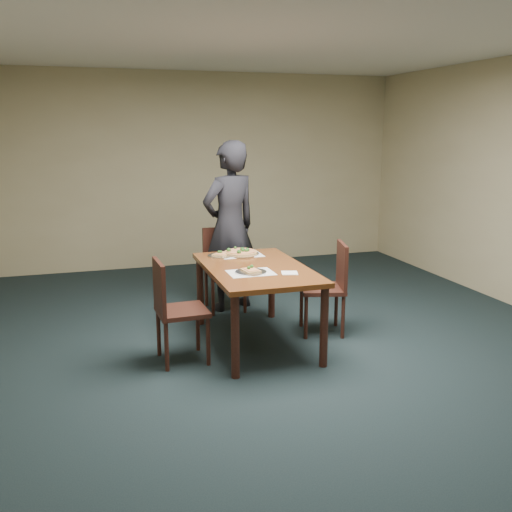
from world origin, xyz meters
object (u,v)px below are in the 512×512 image
object	(u,v)px
diner	(230,227)
slice_plate_near	(251,271)
chair_right	(330,282)
slice_plate_far	(221,255)
pizza_pan	(241,253)
dining_table	(256,276)
chair_left	(173,305)
chair_far	(223,263)

from	to	relation	value
diner	slice_plate_near	size ratio (longest dim) A/B	6.70
chair_right	slice_plate_far	size ratio (longest dim) A/B	3.25
pizza_pan	chair_right	bearing A→B (deg)	-30.06
chair_right	slice_plate_far	world-z (taller)	chair_right
pizza_pan	diner	bearing A→B (deg)	85.62
dining_table	chair_left	bearing A→B (deg)	-165.78
chair_right	diner	size ratio (longest dim) A/B	0.48
chair_far	chair_right	distance (m)	1.37
chair_left	chair_right	world-z (taller)	same
slice_plate_far	pizza_pan	bearing A→B (deg)	-0.81
chair_left	dining_table	bearing A→B (deg)	-78.46
dining_table	chair_right	distance (m)	0.81
slice_plate_far	dining_table	bearing A→B (deg)	-69.56
pizza_pan	slice_plate_far	distance (m)	0.20
pizza_pan	slice_plate_far	bearing A→B (deg)	179.19
slice_plate_near	diner	bearing A→B (deg)	83.12
pizza_pan	slice_plate_near	world-z (taller)	pizza_pan
chair_right	slice_plate_near	distance (m)	0.98
diner	dining_table	bearing A→B (deg)	66.36
chair_far	diner	size ratio (longest dim) A/B	0.48
dining_table	pizza_pan	world-z (taller)	pizza_pan
slice_plate_near	dining_table	bearing A→B (deg)	61.54
slice_plate_near	slice_plate_far	xyz separation A→B (m)	(-0.09, 0.74, -0.00)
dining_table	slice_plate_near	bearing A→B (deg)	-118.46
dining_table	diner	xyz separation A→B (m)	(0.05, 1.14, 0.28)
dining_table	slice_plate_far	bearing A→B (deg)	110.44
dining_table	chair_far	xyz separation A→B (m)	(-0.02, 1.18, -0.14)
chair_right	dining_table	bearing A→B (deg)	-70.06
dining_table	chair_far	distance (m)	1.19
slice_plate_far	slice_plate_near	bearing A→B (deg)	-83.40
slice_plate_far	chair_left	bearing A→B (deg)	-129.81
chair_far	slice_plate_far	bearing A→B (deg)	-104.64
diner	slice_plate_far	size ratio (longest dim) A/B	6.70
chair_left	slice_plate_near	world-z (taller)	chair_left
dining_table	chair_left	distance (m)	0.85
diner	pizza_pan	bearing A→B (deg)	64.51
pizza_pan	slice_plate_near	size ratio (longest dim) A/B	1.31
chair_far	pizza_pan	xyz separation A→B (m)	(0.02, -0.65, 0.26)
dining_table	diner	world-z (taller)	diner
chair_right	chair_far	bearing A→B (deg)	-129.19
chair_far	slice_plate_near	xyz separation A→B (m)	(-0.09, -1.39, 0.25)
chair_right	slice_plate_near	world-z (taller)	chair_right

